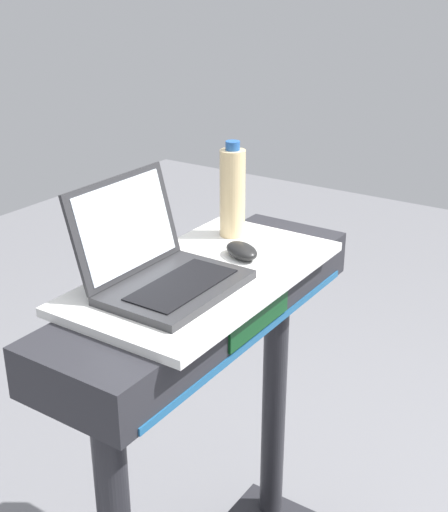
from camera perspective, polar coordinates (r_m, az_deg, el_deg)
desk_board at (r=1.52m, az=-1.57°, el=-1.69°), size 0.66×0.36×0.02m
laptop at (r=1.43m, az=-5.45°, el=-0.88°), size 0.30×0.27×0.22m
computer_mouse at (r=1.58m, az=1.50°, el=0.45°), size 0.10×0.12×0.03m
water_bottle at (r=1.69m, az=0.72°, el=5.39°), size 0.06×0.06×0.24m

